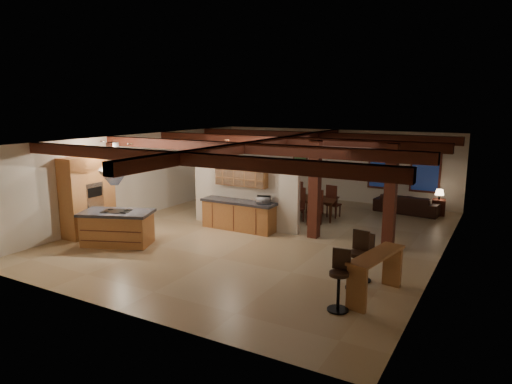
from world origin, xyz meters
TOP-DOWN VIEW (x-y plane):
  - ground at (0.00, 0.00)m, footprint 12.00×12.00m
  - room_walls at (0.00, 0.00)m, footprint 12.00×12.00m
  - ceiling_beams at (0.00, 0.00)m, footprint 10.00×12.00m
  - timber_posts at (2.50, 0.50)m, footprint 2.50×0.30m
  - partition_wall at (-1.00, 0.50)m, footprint 3.80×0.18m
  - pantry_cabinet at (-4.67, -2.60)m, footprint 0.67×1.60m
  - back_counter at (-1.00, 0.11)m, footprint 2.50×0.66m
  - upper_display_cabinet at (-1.00, 0.31)m, footprint 1.80×0.36m
  - range_hood at (-3.16, -2.91)m, footprint 1.10×1.10m
  - back_windows at (2.80, 5.93)m, footprint 2.70×0.07m
  - framed_art at (-1.50, 5.94)m, footprint 0.65×0.05m
  - recessed_cans at (-2.53, -1.93)m, footprint 3.16×2.46m
  - kitchen_island at (-3.16, -2.91)m, footprint 2.22×1.71m
  - dining_table at (0.29, 2.56)m, footprint 2.18×1.42m
  - sofa at (3.19, 5.05)m, footprint 2.37×1.14m
  - microwave at (-0.10, 0.11)m, footprint 0.49×0.41m
  - bar_counter at (4.17, -2.92)m, footprint 0.78×1.86m
  - side_table at (4.23, 5.29)m, footprint 0.50×0.50m
  - table_lamp at (4.23, 5.29)m, footprint 0.31×0.31m
  - bar_stool_a at (3.71, -3.83)m, footprint 0.42×0.42m
  - bar_stool_b at (3.69, -2.63)m, footprint 0.44×0.45m
  - bar_stool_c at (3.70, -2.12)m, footprint 0.40×0.41m
  - dining_chairs at (0.29, 2.56)m, footprint 1.99×1.99m

SIDE VIEW (x-z plane):
  - ground at x=0.00m, z-range 0.00..0.00m
  - side_table at x=4.23m, z-range 0.00..0.56m
  - sofa at x=3.19m, z-range 0.00..0.67m
  - dining_table at x=0.29m, z-range 0.00..0.72m
  - back_counter at x=-1.00m, z-range 0.01..0.95m
  - kitchen_island at x=-3.16m, z-range 0.00..0.98m
  - bar_stool_c at x=3.70m, z-range 0.01..1.09m
  - dining_chairs at x=0.29m, z-range 0.01..1.17m
  - bar_stool_a at x=3.71m, z-range 0.01..1.20m
  - bar_counter at x=4.17m, z-range 0.17..1.11m
  - bar_stool_b at x=3.69m, z-range 0.01..1.27m
  - table_lamp at x=4.23m, z-range 0.64..1.01m
  - microwave at x=-0.10m, z-range 0.94..1.17m
  - partition_wall at x=-1.00m, z-range 0.00..2.20m
  - pantry_cabinet at x=-4.67m, z-range 0.00..2.40m
  - back_windows at x=2.80m, z-range 0.65..2.35m
  - framed_art at x=-1.50m, z-range 1.27..2.12m
  - timber_posts at x=2.50m, z-range 0.31..3.21m
  - room_walls at x=0.00m, z-range -4.22..7.78m
  - range_hood at x=-3.16m, z-range 1.08..2.48m
  - upper_display_cabinet at x=-1.00m, z-range 1.37..2.33m
  - ceiling_beams at x=0.00m, z-range 2.62..2.90m
  - recessed_cans at x=-2.53m, z-range 2.85..2.89m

